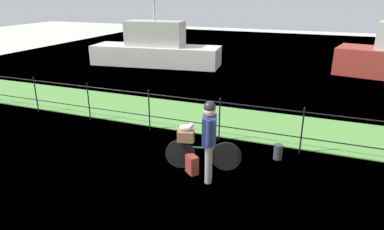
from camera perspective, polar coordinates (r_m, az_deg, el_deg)
name	(u,v)px	position (r m, az deg, el deg)	size (l,w,h in m)	color
ground_plane	(144,172)	(7.45, -8.03, -9.33)	(60.00, 60.00, 0.00)	beige
grass_strip	(201,117)	(10.38, 1.53, -0.39)	(27.00, 2.40, 0.03)	#569342
harbor_water	(258,64)	(18.63, 11.02, 8.37)	(30.00, 30.00, 0.00)	#60849E
iron_fence	(183,111)	(8.94, -1.52, 0.63)	(18.04, 0.04, 1.14)	black
bicycle_main	(202,154)	(7.34, 1.72, -6.58)	(1.59, 0.46, 0.65)	black
wooden_crate	(186,136)	(7.20, -1.04, -3.44)	(0.33, 0.28, 0.23)	brown
terrier_dog	(187,127)	(7.12, -0.85, -2.04)	(0.32, 0.21, 0.18)	silver
cyclist_person	(209,135)	(6.64, 2.89, -3.28)	(0.35, 0.53, 1.68)	gray
backpack_on_paving	(192,165)	(7.24, 0.00, -8.26)	(0.28, 0.18, 0.40)	maroon
mooring_bollard	(278,152)	(8.06, 14.14, -5.97)	(0.20, 0.20, 0.36)	#38383D
moored_boat_near	(156,49)	(18.00, -6.08, 10.83)	(6.76, 2.70, 3.82)	silver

